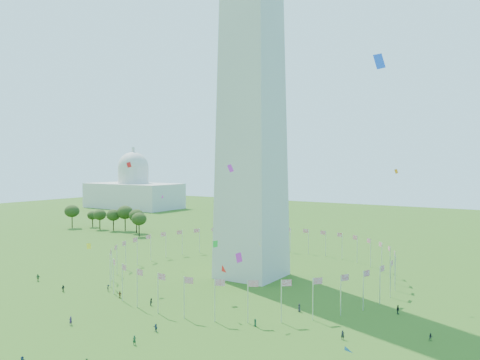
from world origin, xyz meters
name	(u,v)px	position (x,y,z in m)	size (l,w,h in m)	color
ground	(124,327)	(0.00, 0.00, 0.00)	(600.00, 600.00, 0.00)	#275012
flag_ring	(252,261)	(0.00, 50.00, 4.50)	(80.24, 80.24, 9.00)	silver
capitol_building	(133,177)	(-180.00, 180.00, 23.00)	(70.00, 35.00, 46.00)	beige
crowd	(166,326)	(8.59, 3.00, 0.90)	(102.60, 61.72, 2.04)	black
kites_aloft	(213,223)	(7.19, 20.70, 19.28)	(113.10, 65.60, 41.99)	red
tree_line_west	(112,220)	(-104.05, 90.77, 5.44)	(55.49, 16.06, 12.14)	#314918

